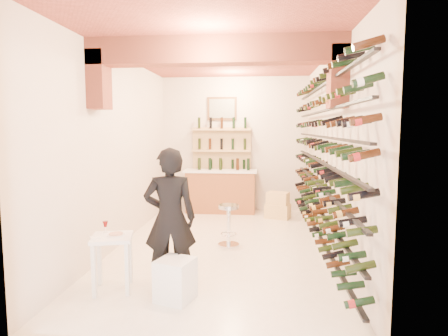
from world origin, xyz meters
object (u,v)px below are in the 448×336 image
object	(u,v)px
back_counter	(221,190)
crate_lower	(278,211)
tasting_table	(112,246)
white_stool	(175,280)
wine_rack	(317,156)
chrome_barstool	(229,222)
person	(170,219)

from	to	relation	value
back_counter	crate_lower	xyz separation A→B (m)	(1.32, -0.48, -0.38)
back_counter	tasting_table	world-z (taller)	back_counter
back_counter	white_stool	bearing A→B (deg)	-90.52
back_counter	crate_lower	distance (m)	1.45
wine_rack	back_counter	size ratio (longest dim) A/B	3.35
wine_rack	crate_lower	size ratio (longest dim) A/B	10.94
wine_rack	chrome_barstool	size ratio (longest dim) A/B	8.11
wine_rack	crate_lower	xyz separation A→B (m)	(-0.51, 2.16, -1.39)
wine_rack	person	bearing A→B (deg)	-139.69
tasting_table	white_stool	bearing A→B (deg)	-27.17
wine_rack	back_counter	xyz separation A→B (m)	(-1.83, 2.65, -1.02)
person	white_stool	bearing A→B (deg)	100.82
chrome_barstool	person	bearing A→B (deg)	-108.04
chrome_barstool	white_stool	bearing A→B (deg)	-101.79
tasting_table	person	bearing A→B (deg)	-1.48
chrome_barstool	crate_lower	size ratio (longest dim) A/B	1.35
crate_lower	back_counter	bearing A→B (deg)	159.87
back_counter	person	xyz separation A→B (m)	(-0.18, -4.35, 0.35)
white_stool	person	xyz separation A→B (m)	(-0.14, 0.34, 0.64)
white_stool	chrome_barstool	distance (m)	2.18
white_stool	crate_lower	xyz separation A→B (m)	(1.36, 4.22, -0.09)
crate_lower	person	bearing A→B (deg)	-111.16
tasting_table	crate_lower	bearing A→B (deg)	47.64
back_counter	person	size ratio (longest dim) A/B	0.97
back_counter	crate_lower	bearing A→B (deg)	-20.13
tasting_table	person	distance (m)	0.77
person	chrome_barstool	distance (m)	1.93
tasting_table	chrome_barstool	xyz separation A→B (m)	(1.27, 1.93, -0.15)
crate_lower	chrome_barstool	bearing A→B (deg)	-113.71
tasting_table	person	world-z (taller)	person
white_stool	crate_lower	world-z (taller)	white_stool
back_counter	tasting_table	xyz separation A→B (m)	(-0.86, -4.50, 0.03)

